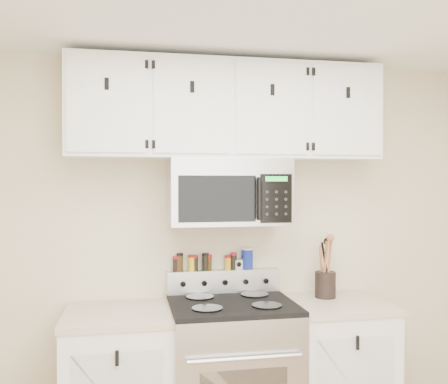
{
  "coord_description": "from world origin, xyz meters",
  "views": [
    {
      "loc": [
        -0.62,
        -1.57,
        1.68
      ],
      "look_at": [
        -0.05,
        1.45,
        1.63
      ],
      "focal_mm": 40.0,
      "sensor_mm": 36.0,
      "label": 1
    }
  ],
  "objects_px": {
    "utensil_crock": "(325,282)",
    "salt_canister": "(247,259)",
    "range": "(232,376)",
    "microwave": "(228,192)"
  },
  "relations": [
    {
      "from": "utensil_crock",
      "to": "range",
      "type": "bearing_deg",
      "value": -169.32
    },
    {
      "from": "utensil_crock",
      "to": "salt_canister",
      "type": "distance_m",
      "value": 0.54
    },
    {
      "from": "microwave",
      "to": "utensil_crock",
      "type": "distance_m",
      "value": 0.9
    },
    {
      "from": "range",
      "to": "utensil_crock",
      "type": "relative_size",
      "value": 2.74
    },
    {
      "from": "range",
      "to": "utensil_crock",
      "type": "bearing_deg",
      "value": 10.68
    },
    {
      "from": "microwave",
      "to": "salt_canister",
      "type": "relative_size",
      "value": 5.35
    },
    {
      "from": "utensil_crock",
      "to": "salt_canister",
      "type": "height_order",
      "value": "utensil_crock"
    },
    {
      "from": "range",
      "to": "microwave",
      "type": "relative_size",
      "value": 1.45
    },
    {
      "from": "range",
      "to": "salt_canister",
      "type": "distance_m",
      "value": 0.76
    },
    {
      "from": "microwave",
      "to": "utensil_crock",
      "type": "xyz_separation_m",
      "value": [
        0.66,
        -0.0,
        -0.61
      ]
    }
  ]
}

